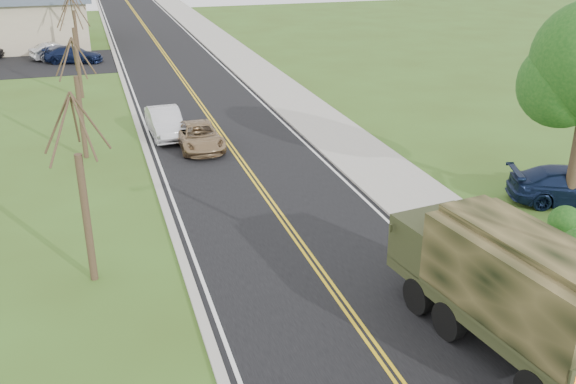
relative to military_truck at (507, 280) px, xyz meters
name	(u,v)px	position (x,y,z in m)	size (l,w,h in m)	color
road	(177,72)	(-3.23, 36.77, -1.98)	(8.00, 120.00, 0.01)	black
curb_right	(230,68)	(0.92, 36.77, -1.92)	(0.30, 120.00, 0.12)	#9E998E
sidewalk_right	(252,66)	(2.67, 36.77, -1.93)	(3.20, 120.00, 0.10)	#9E998E
curb_left	(121,75)	(-7.38, 36.77, -1.93)	(0.30, 120.00, 0.10)	#9E998E
bare_tree_a	(84,203)	(-10.23, 6.77, 0.64)	(1.93, 2.26, 6.08)	#38281C
bare_tree_b	(80,108)	(-10.23, 18.77, 0.49)	(1.83, 2.14, 5.73)	#38281C
bare_tree_c	(77,55)	(-10.23, 30.77, 0.79)	(2.04, 2.39, 6.42)	#38281C
bare_tree_d	(76,30)	(-10.23, 42.77, 0.57)	(1.88, 2.20, 5.91)	#38281C
military_truck	(507,280)	(0.00, 0.00, 0.00)	(3.34, 7.20, 3.46)	black
suv_champagne	(198,136)	(-4.78, 18.55, -1.36)	(2.07, 4.48, 1.25)	#8E7250
sedan_silver	(165,123)	(-6.11, 21.01, -1.25)	(1.56, 4.47, 1.47)	silver
pickup_navy	(573,186)	(8.35, 7.27, -1.25)	(2.05, 5.04, 1.46)	#0E1936
lot_car_silver	(56,51)	(-12.00, 44.60, -1.30)	(1.44, 4.14, 1.36)	#ABACB0
lot_car_navy	(74,55)	(-10.65, 42.63, -1.33)	(1.84, 4.52, 1.31)	#0E1735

